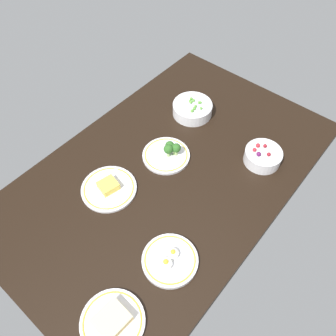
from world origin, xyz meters
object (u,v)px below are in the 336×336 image
Objects in this scene: plate_eggs at (170,260)px; plate_cheese at (109,188)px; plate_sandwich at (112,321)px; plate_broccoli at (168,153)px; bowl_peas at (192,108)px; bowl_berries at (263,156)px.

plate_eggs is 0.88× the size of plate_cheese.
plate_sandwich is 1.00× the size of plate_broccoli.
bowl_peas is 91.16cm from plate_sandwich.
plate_sandwich is 1.31× the size of bowl_berries.
plate_eggs is (-24.78, 0.74, -0.21)cm from plate_sandwich.
plate_broccoli is at bearing 16.38° from bowl_peas.
plate_eggs is 35.86cm from plate_cheese.
bowl_berries reaches higher than plate_eggs.
plate_eggs is 1.25× the size of bowl_berries.
plate_sandwich is at bearing -1.71° from plate_eggs.
plate_cheese is at bearing -36.83° from bowl_berries.
plate_cheese is (48.30, -36.18, -2.10)cm from bowl_berries.
plate_broccoli is 27.01cm from plate_cheese.
plate_sandwich is 0.92× the size of plate_cheese.
plate_eggs is at bearing 41.05° from plate_broccoli.
bowl_peas reaches higher than plate_eggs.
plate_broccoli is 1.30× the size of bowl_berries.
plate_sandwich is 24.79cm from plate_eggs.
plate_broccoli is (-57.94, -28.14, 0.39)cm from plate_sandwich.
bowl_peas is at bearing -95.86° from bowl_berries.
plate_sandwich is 46.81cm from plate_cheese.
plate_sandwich is at bearing 47.38° from plate_cheese.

